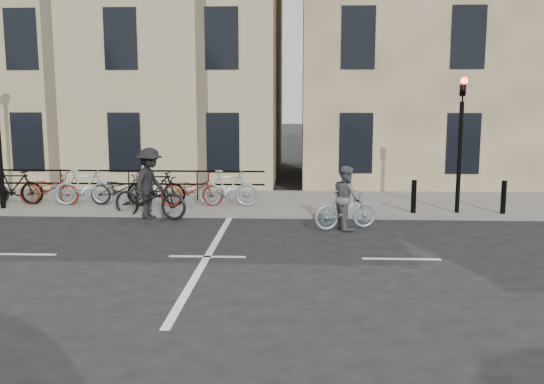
{
  "coord_description": "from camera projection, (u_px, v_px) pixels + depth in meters",
  "views": [
    {
      "loc": [
        1.92,
        -12.11,
        3.31
      ],
      "look_at": [
        1.27,
        1.71,
        1.1
      ],
      "focal_mm": 40.0,
      "sensor_mm": 36.0,
      "label": 1
    }
  ],
  "objects": [
    {
      "name": "cyclist_grey",
      "position": [
        346.0,
        204.0,
        15.06
      ],
      "size": [
        1.72,
        0.99,
        1.6
      ],
      "rotation": [
        0.0,
        0.0,
        1.91
      ],
      "color": "#84A0AD",
      "rests_on": "ground"
    },
    {
      "name": "building_west",
      "position": [
        37.0,
        50.0,
        24.98
      ],
      "size": [
        20.0,
        10.0,
        10.0
      ],
      "primitive_type": "cube",
      "color": "tan",
      "rests_on": "sidewalk"
    },
    {
      "name": "bollard_west",
      "position": [
        503.0,
        197.0,
        16.31
      ],
      "size": [
        0.14,
        0.14,
        0.9
      ],
      "primitive_type": "cylinder",
      "color": "black",
      "rests_on": "sidewalk"
    },
    {
      "name": "sidewalk",
      "position": [
        108.0,
        202.0,
        18.65
      ],
      "size": [
        46.0,
        4.0,
        0.15
      ],
      "primitive_type": "cube",
      "color": "slate",
      "rests_on": "ground"
    },
    {
      "name": "traffic_light",
      "position": [
        461.0,
        128.0,
        16.16
      ],
      "size": [
        0.18,
        0.3,
        3.9
      ],
      "color": "black",
      "rests_on": "sidewalk"
    },
    {
      "name": "building_east",
      "position": [
        480.0,
        23.0,
        23.99
      ],
      "size": [
        14.0,
        10.0,
        12.0
      ],
      "primitive_type": "cube",
      "color": "#9B825D",
      "rests_on": "sidewalk"
    },
    {
      "name": "cyclist_dark",
      "position": [
        150.0,
        191.0,
        16.38
      ],
      "size": [
        2.29,
        1.39,
        1.93
      ],
      "rotation": [
        0.0,
        0.0,
        1.29
      ],
      "color": "black",
      "rests_on": "ground"
    },
    {
      "name": "ground",
      "position": [
        207.0,
        257.0,
        12.56
      ],
      "size": [
        120.0,
        120.0,
        0.0
      ],
      "primitive_type": "plane",
      "color": "black",
      "rests_on": "ground"
    },
    {
      "name": "bollard_east",
      "position": [
        414.0,
        196.0,
        16.42
      ],
      "size": [
        0.14,
        0.14,
        0.9
      ],
      "primitive_type": "cylinder",
      "color": "black",
      "rests_on": "sidewalk"
    },
    {
      "name": "parked_bikes",
      "position": [
        101.0,
        188.0,
        17.6
      ],
      "size": [
        9.35,
        1.23,
        1.05
      ],
      "color": "black",
      "rests_on": "sidewalk"
    }
  ]
}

